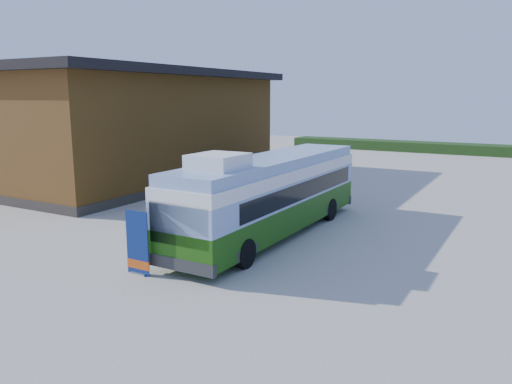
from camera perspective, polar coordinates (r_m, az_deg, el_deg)
The scene contains 10 objects.
ground at distance 21.22m, azimuth -8.08°, elevation -4.97°, with size 100.00×100.00×0.00m, color #BCB7AD.
barn at distance 34.89m, azimuth -12.06°, elevation 7.10°, with size 9.60×21.20×7.50m.
hedge at distance 54.60m, azimuth 24.54°, elevation 4.40°, with size 40.00×3.00×1.00m, color #264419.
bus at distance 20.71m, azimuth 1.73°, elevation -0.06°, with size 2.77×12.46×3.82m.
awning at distance 21.97m, azimuth -2.69°, elevation 3.11°, with size 2.68×4.32×0.52m.
banner at distance 16.77m, azimuth -13.38°, elevation -6.34°, with size 0.93×0.19×2.15m.
picnic_table at distance 21.39m, azimuth -1.11°, elevation -3.16°, with size 1.57×1.46×0.76m.
person_a at distance 32.08m, azimuth -5.63°, elevation 1.92°, with size 0.57×0.37×1.56m, color #999999.
person_b at distance 32.72m, azimuth -1.52°, elevation 2.20°, with size 0.79×0.61×1.62m, color #999999.
slurry_tanker at distance 33.82m, azimuth 2.27°, elevation 3.13°, with size 2.34×5.52×2.06m.
Camera 1 is at (12.48, -16.16, 5.77)m, focal length 35.00 mm.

